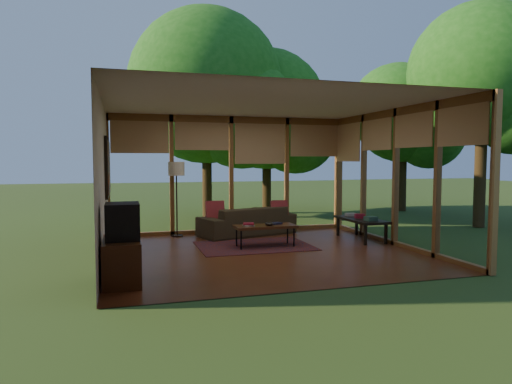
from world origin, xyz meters
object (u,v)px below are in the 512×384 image
object	(u,v)px
sofa	(247,221)
television	(123,221)
coffee_table	(265,227)
media_cabinet	(122,261)
side_console	(361,220)
floor_lamp	(176,173)

from	to	relation	value
sofa	television	world-z (taller)	television
television	coffee_table	size ratio (longest dim) A/B	0.46
media_cabinet	side_console	world-z (taller)	media_cabinet
sofa	media_cabinet	world-z (taller)	sofa
media_cabinet	coffee_table	world-z (taller)	media_cabinet
media_cabinet	floor_lamp	distance (m)	3.97
floor_lamp	coffee_table	bearing A→B (deg)	-48.59
sofa	floor_lamp	xyz separation A→B (m)	(-1.55, 0.23, 1.09)
sofa	television	bearing A→B (deg)	34.14
sofa	coffee_table	bearing A→B (deg)	71.04
side_console	sofa	bearing A→B (deg)	149.22
sofa	side_console	bearing A→B (deg)	131.87
coffee_table	side_console	bearing A→B (deg)	5.16
television	coffee_table	bearing A→B (deg)	35.77
media_cabinet	floor_lamp	xyz separation A→B (m)	(1.17, 3.63, 1.11)
sofa	floor_lamp	size ratio (longest dim) A/B	1.33
side_console	coffee_table	bearing A→B (deg)	-174.84
side_console	media_cabinet	bearing A→B (deg)	-156.54
sofa	coffee_table	distance (m)	1.48
floor_lamp	coffee_table	size ratio (longest dim) A/B	1.38
media_cabinet	television	bearing A→B (deg)	0.00
media_cabinet	coffee_table	size ratio (longest dim) A/B	0.83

